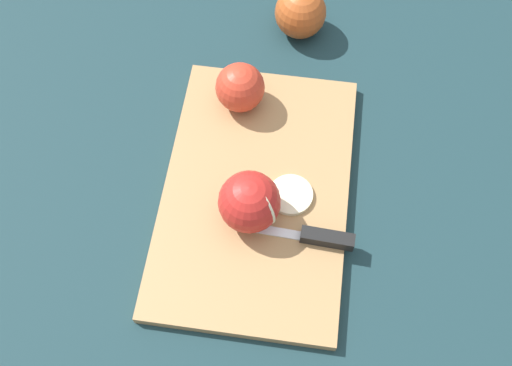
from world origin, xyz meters
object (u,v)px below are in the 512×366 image
Objects in this scene: apple_half_right at (251,202)px; apple_whole at (300,13)px; knife at (321,237)px; apple_half_left at (240,87)px.

apple_half_right is 0.88× the size of apple_whole.
apple_whole is (-0.39, -0.10, 0.02)m from knife.
apple_half_left is 0.77× the size of apple_whole.
apple_whole reaches higher than knife.
knife is at bearing 152.25° from apple_half_left.
knife is 1.62× the size of apple_whole.
apple_whole reaches higher than apple_half_left.
apple_whole is at bearing -77.01° from knife.
apple_half_right is at bearing 131.43° from apple_half_left.
knife is at bearing 14.56° from apple_whole.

